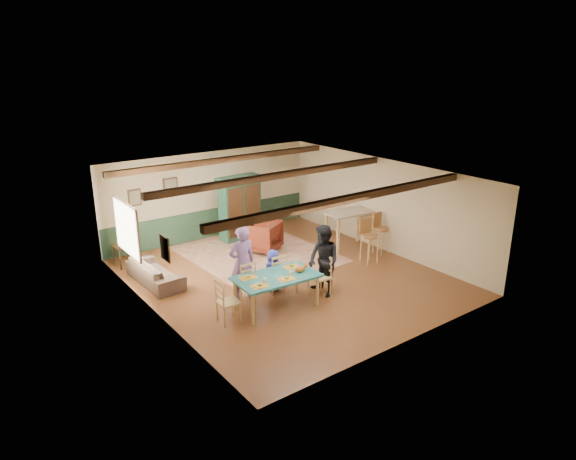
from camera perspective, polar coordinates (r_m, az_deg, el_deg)
floor at (r=13.38m, az=-0.20°, el=-5.22°), size 8.00×8.00×0.00m
wall_back at (r=16.16m, az=-8.63°, el=3.87°), size 7.00×0.02×2.70m
wall_left at (r=11.31m, az=-14.69°, el=-3.05°), size 0.02×8.00×2.70m
wall_right at (r=15.13m, az=10.56°, el=2.75°), size 0.02×8.00×2.70m
ceiling at (r=12.53m, az=-0.22°, el=6.14°), size 7.00×8.00×0.02m
wainscot_back at (r=16.40m, az=-8.44°, el=0.82°), size 6.95×0.03×0.90m
ceiling_beam_front at (r=10.84m, az=6.99°, el=3.51°), size 6.95×0.16×0.16m
ceiling_beam_mid at (r=12.87m, az=-1.27°, el=6.06°), size 6.95×0.16×0.16m
ceiling_beam_back at (r=15.03m, az=-7.04°, el=7.75°), size 6.95×0.16×0.16m
window_left at (r=12.77m, az=-17.54°, el=0.14°), size 0.06×1.60×1.30m
picture_left_wall at (r=10.66m, az=-13.49°, el=-2.00°), size 0.04×0.42×0.52m
picture_back_a at (r=15.49m, az=-12.91°, el=4.68°), size 0.45×0.04×0.55m
picture_back_b at (r=15.14m, az=-16.66°, el=3.46°), size 0.38×0.04×0.48m
dining_table at (r=11.65m, az=-1.28°, el=-6.91°), size 1.94×1.16×0.78m
dining_chair_far_left at (r=12.01m, az=-4.87°, el=-5.60°), size 0.47×0.49×0.99m
dining_chair_far_right at (r=12.39m, az=-1.46°, el=-4.76°), size 0.47×0.49×0.99m
dining_chair_end_left at (r=11.09m, az=-6.63°, el=-7.82°), size 0.49×0.47×0.99m
dining_chair_end_right at (r=12.21m, az=3.53°, el=-5.14°), size 0.49×0.47×0.99m
person_man at (r=11.92m, az=-5.12°, el=-3.69°), size 0.68×0.47×1.80m
person_woman at (r=12.13m, az=3.97°, el=-3.45°), size 0.70×0.88×1.72m
person_child at (r=12.44m, az=-1.66°, el=-4.51°), size 0.53×0.36×1.05m
cat at (r=11.65m, az=1.38°, el=-4.28°), size 0.38×0.17×0.19m
place_setting_near_left at (r=10.99m, az=-3.15°, el=-5.99°), size 0.44×0.34×0.11m
place_setting_near_center at (r=11.31m, az=-0.15°, el=-5.23°), size 0.44×0.34×0.11m
place_setting_far_left at (r=11.41m, az=-4.45°, el=-5.07°), size 0.44×0.34×0.11m
place_setting_far_right at (r=11.95m, az=0.40°, el=-3.88°), size 0.44×0.34×0.11m
area_rug at (r=14.89m, az=-3.38°, el=-2.68°), size 3.74×4.39×0.01m
armoire at (r=15.94m, az=-5.38°, el=2.46°), size 1.44×0.65×1.99m
armchair at (r=15.03m, az=-2.94°, el=-0.66°), size 1.32×1.33×0.90m
sofa at (r=13.37m, az=-14.53°, el=-4.57°), size 0.84×1.96×0.56m
end_table at (r=14.66m, az=-17.73°, el=-2.69°), size 0.53×0.53×0.61m
table_lamp at (r=14.47m, az=-17.95°, el=-0.55°), size 0.32×0.32×0.55m
counter_table at (r=15.31m, az=6.72°, el=0.04°), size 1.43×0.93×1.12m
bar_stool_left at (r=14.27m, az=9.05°, el=-1.23°), size 0.48×0.52×1.24m
bar_stool_right at (r=15.03m, az=10.33°, el=-0.40°), size 0.47×0.50×1.17m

